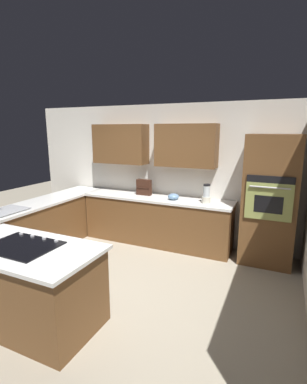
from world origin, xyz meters
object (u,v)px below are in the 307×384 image
Objects in this scene: wall_oven at (269,201)px; mixing_bowl at (173,197)px; blender at (206,195)px; cooktop at (22,246)px; sink_unit at (2,211)px; spice_rack at (144,187)px.

wall_oven is 1.60m from mixing_bowl.
blender is at bearing 180.00° from mixing_bowl.
wall_oven is 2.72× the size of cooktop.
sink_unit reaches higher than mixing_bowl.
mixing_bowl is at bearing 1.34° from wall_oven.
cooktop is 2.76m from mixing_bowl.
blender is at bearing -116.74° from cooktop.
wall_oven is at bearing -152.70° from sink_unit.
cooktop is at bearing 149.24° from sink_unit.
blender is 0.61m from mixing_bowl.
mixing_bowl is at bearing -105.54° from cooktop.
cooktop is 2.31× the size of blender.
spice_rack is (2.25, -0.08, 0.02)m from wall_oven.
blender is 1.62× the size of mixing_bowl.
sink_unit is (3.68, 1.90, -0.12)m from wall_oven.
blender reaches higher than mixing_bowl.
sink_unit is at bearing -30.76° from cooktop.
wall_oven reaches higher than spice_rack.
cooktop is at bearing 74.46° from mixing_bowl.
blender is at bearing 174.45° from spice_rack.
sink_unit is at bearing 41.84° from mixing_bowl.
mixing_bowl is 0.67× the size of spice_rack.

